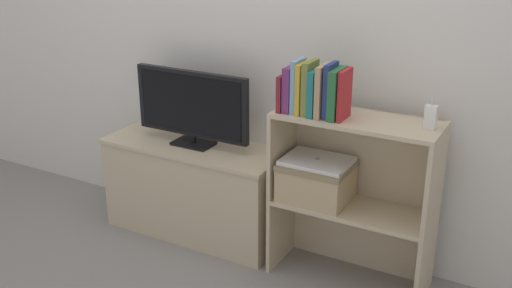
% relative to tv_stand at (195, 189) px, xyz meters
% --- Properties ---
extents(ground_plane, '(16.00, 16.00, 0.00)m').
position_rel_tv_stand_xyz_m(ground_plane, '(0.41, -0.18, -0.27)').
color(ground_plane, gray).
extents(wall_back, '(10.00, 0.05, 2.40)m').
position_rel_tv_stand_xyz_m(wall_back, '(0.41, 0.22, 0.93)').
color(wall_back, silver).
rests_on(wall_back, ground_plane).
extents(tv_stand, '(1.03, 0.39, 0.54)m').
position_rel_tv_stand_xyz_m(tv_stand, '(0.00, 0.00, 0.00)').
color(tv_stand, '#CCB793').
rests_on(tv_stand, ground_plane).
extents(tv, '(0.68, 0.14, 0.41)m').
position_rel_tv_stand_xyz_m(tv, '(-0.00, -0.00, 0.49)').
color(tv, black).
rests_on(tv, tv_stand).
extents(bookshelf_lower_tier, '(0.77, 0.31, 0.40)m').
position_rel_tv_stand_xyz_m(bookshelf_lower_tier, '(0.93, 0.03, -0.01)').
color(bookshelf_lower_tier, '#CCB793').
rests_on(bookshelf_lower_tier, ground_plane).
extents(bookshelf_upper_tier, '(0.77, 0.31, 0.44)m').
position_rel_tv_stand_xyz_m(bookshelf_upper_tier, '(0.93, 0.03, 0.42)').
color(bookshelf_upper_tier, '#CCB793').
rests_on(bookshelf_upper_tier, bookshelf_lower_tier).
extents(book_maroon, '(0.02, 0.14, 0.17)m').
position_rel_tv_stand_xyz_m(book_maroon, '(0.59, -0.08, 0.67)').
color(book_maroon, maroon).
rests_on(book_maroon, bookshelf_upper_tier).
extents(book_plum, '(0.04, 0.13, 0.21)m').
position_rel_tv_stand_xyz_m(book_plum, '(0.62, -0.08, 0.69)').
color(book_plum, '#6B2D66').
rests_on(book_plum, bookshelf_upper_tier).
extents(book_skyblue, '(0.02, 0.13, 0.25)m').
position_rel_tv_stand_xyz_m(book_skyblue, '(0.66, -0.08, 0.70)').
color(book_skyblue, '#709ECC').
rests_on(book_skyblue, bookshelf_upper_tier).
extents(book_mustard, '(0.02, 0.14, 0.24)m').
position_rel_tv_stand_xyz_m(book_mustard, '(0.68, -0.08, 0.70)').
color(book_mustard, gold).
rests_on(book_mustard, bookshelf_upper_tier).
extents(book_olive, '(0.03, 0.14, 0.25)m').
position_rel_tv_stand_xyz_m(book_olive, '(0.72, -0.08, 0.70)').
color(book_olive, olive).
rests_on(book_olive, bookshelf_upper_tier).
extents(book_teal, '(0.03, 0.15, 0.21)m').
position_rel_tv_stand_xyz_m(book_teal, '(0.75, -0.08, 0.69)').
color(book_teal, '#1E7075').
rests_on(book_teal, bookshelf_upper_tier).
extents(book_tan, '(0.03, 0.15, 0.24)m').
position_rel_tv_stand_xyz_m(book_tan, '(0.78, -0.08, 0.70)').
color(book_tan, tan).
rests_on(book_tan, bookshelf_upper_tier).
extents(book_navy, '(0.02, 0.13, 0.25)m').
position_rel_tv_stand_xyz_m(book_navy, '(0.82, -0.08, 0.71)').
color(book_navy, navy).
rests_on(book_navy, bookshelf_upper_tier).
extents(book_forest, '(0.04, 0.15, 0.23)m').
position_rel_tv_stand_xyz_m(book_forest, '(0.85, -0.08, 0.69)').
color(book_forest, '#286638').
rests_on(book_forest, bookshelf_upper_tier).
extents(book_crimson, '(0.02, 0.13, 0.23)m').
position_rel_tv_stand_xyz_m(book_crimson, '(0.88, -0.08, 0.70)').
color(book_crimson, '#B22328').
rests_on(book_crimson, bookshelf_upper_tier).
extents(baby_monitor, '(0.05, 0.04, 0.13)m').
position_rel_tv_stand_xyz_m(baby_monitor, '(1.25, -0.03, 0.63)').
color(baby_monitor, white).
rests_on(baby_monitor, bookshelf_upper_tier).
extents(storage_basket_left, '(0.33, 0.28, 0.19)m').
position_rel_tv_stand_xyz_m(storage_basket_left, '(0.75, -0.04, 0.24)').
color(storage_basket_left, tan).
rests_on(storage_basket_left, bookshelf_lower_tier).
extents(laptop, '(0.32, 0.24, 0.02)m').
position_rel_tv_stand_xyz_m(laptop, '(0.75, -0.04, 0.34)').
color(laptop, white).
rests_on(laptop, storage_basket_left).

